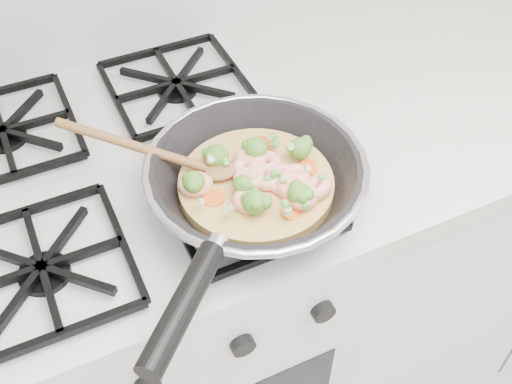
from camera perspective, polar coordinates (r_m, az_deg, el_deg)
name	(u,v)px	position (r m, az deg, el deg)	size (l,w,h in m)	color
stove	(154,320)	(1.35, -9.26, -11.42)	(0.60, 0.60, 0.92)	silver
counter_right	(464,202)	(1.62, 18.38, -0.85)	(1.00, 0.60, 0.90)	white
skillet	(255,180)	(0.88, -0.13, 1.07)	(0.41, 0.42, 0.10)	black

